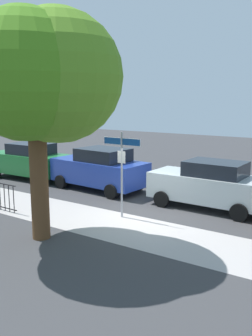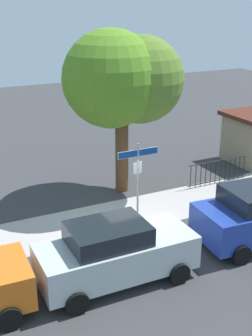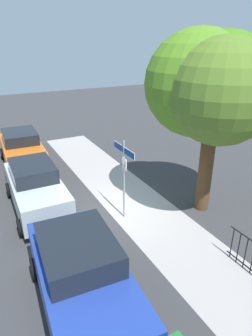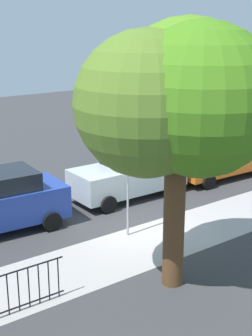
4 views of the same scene
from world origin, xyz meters
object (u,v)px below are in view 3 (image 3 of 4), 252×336
(car_silver, at_px, (36,187))
(car_blue, at_px, (82,277))
(car_orange, at_px, (22,149))
(street_sign, at_px, (124,165))
(shade_tree, at_px, (212,87))

(car_silver, bearing_deg, car_blue, 0.31)
(car_orange, distance_m, car_blue, 10.14)
(street_sign, relative_size, car_blue, 0.65)
(street_sign, height_order, car_orange, street_sign)
(street_sign, bearing_deg, shade_tree, 75.99)
(shade_tree, xyz_separation_m, car_blue, (2.46, -5.86, -3.79))
(street_sign, distance_m, car_blue, 4.43)
(car_orange, xyz_separation_m, car_blue, (10.14, -0.34, 0.05))
(shade_tree, height_order, car_blue, shade_tree)
(car_silver, height_order, car_blue, car_blue)
(car_silver, distance_m, car_blue, 5.39)
(shade_tree, xyz_separation_m, car_silver, (-2.93, -5.82, -3.83))
(car_orange, height_order, car_blue, car_blue)
(car_silver, relative_size, car_blue, 0.96)
(car_blue, bearing_deg, car_silver, -176.62)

